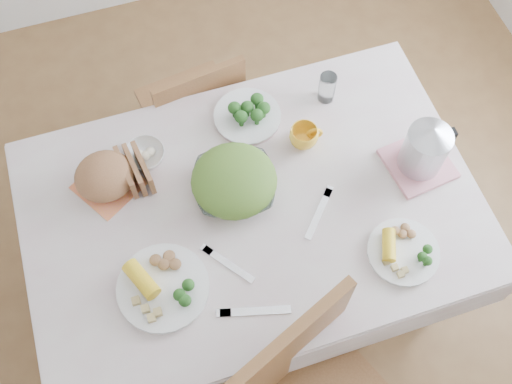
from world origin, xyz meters
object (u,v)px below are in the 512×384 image
object	(u,v)px
chair_far	(190,101)
dinner_plate_right	(403,252)
dining_table	(253,250)
electric_kettle	(426,146)
dinner_plate_left	(163,288)
salad_bowl	(234,185)
yellow_mug	(304,136)

from	to	relation	value
chair_far	dinner_plate_right	xyz separation A→B (m)	(0.46, -1.00, 0.31)
dinner_plate_right	chair_far	bearing A→B (deg)	114.91
dining_table	dinner_plate_right	bearing A→B (deg)	-36.97
chair_far	electric_kettle	distance (m)	1.05
chair_far	dinner_plate_left	world-z (taller)	chair_far
chair_far	electric_kettle	bearing A→B (deg)	124.26
dining_table	dinner_plate_left	size ratio (longest dim) A/B	4.87
salad_bowl	yellow_mug	bearing A→B (deg)	20.08
yellow_mug	electric_kettle	size ratio (longest dim) A/B	0.49
dining_table	dinner_plate_right	xyz separation A→B (m)	(0.41, -0.31, 0.40)
dining_table	salad_bowl	size ratio (longest dim) A/B	5.25
chair_far	yellow_mug	distance (m)	0.68
chair_far	dinner_plate_left	distance (m)	0.97
salad_bowl	chair_far	bearing A→B (deg)	92.04
dinner_plate_left	electric_kettle	world-z (taller)	electric_kettle
dining_table	salad_bowl	xyz separation A→B (m)	(-0.04, 0.08, 0.42)
dinner_plate_right	dinner_plate_left	bearing A→B (deg)	170.92
dinner_plate_left	chair_far	bearing A→B (deg)	71.74
dining_table	chair_far	bearing A→B (deg)	94.78
dining_table	salad_bowl	world-z (taller)	salad_bowl
chair_far	dinner_plate_right	distance (m)	1.14
electric_kettle	dinner_plate_left	bearing A→B (deg)	-167.49
yellow_mug	dinner_plate_right	bearing A→B (deg)	-71.82
chair_far	dinner_plate_left	xyz separation A→B (m)	(-0.29, -0.88, 0.31)
dining_table	yellow_mug	bearing A→B (deg)	36.62
salad_bowl	dinner_plate_left	bearing A→B (deg)	-139.65
dinner_plate_left	salad_bowl	bearing A→B (deg)	40.35
dinner_plate_left	dining_table	bearing A→B (deg)	28.04
chair_far	salad_bowl	bearing A→B (deg)	84.16
salad_bowl	yellow_mug	xyz separation A→B (m)	(0.28, 0.10, 0.01)
dinner_plate_right	electric_kettle	distance (m)	0.35
yellow_mug	electric_kettle	distance (m)	0.41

